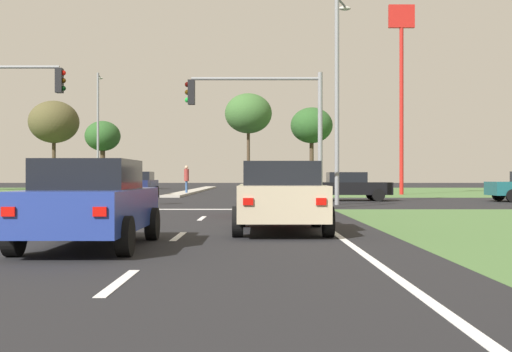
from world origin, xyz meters
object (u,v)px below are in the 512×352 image
car_black_seventh (351,186)px  treeline_fourth (251,114)px  car_blue_sixth (93,203)px  traffic_signal_near_right (271,113)px  car_navy_fifth (141,184)px  treeline_third (105,137)px  treeline_fifth (314,126)px  treeline_second (57,122)px  pedestrian_at_median (189,176)px  car_red_near (276,190)px  street_lamp_second (340,89)px  car_beige_fourth (283,196)px  street_lamp_third (101,126)px  fastfood_pole_sign (404,58)px

car_black_seventh → treeline_fourth: bearing=-168.2°
car_blue_sixth → traffic_signal_near_right: size_ratio=0.81×
car_navy_fifth → treeline_third: treeline_third is taller
treeline_fifth → treeline_fourth: bearing=-143.1°
car_black_seventh → treeline_second: (-24.73, 31.03, 5.86)m
car_navy_fifth → treeline_third: 24.41m
car_blue_sixth → treeline_third: treeline_third is taller
pedestrian_at_median → car_red_near: bearing=32.7°
traffic_signal_near_right → street_lamp_second: size_ratio=0.57×
car_beige_fourth → pedestrian_at_median: pedestrian_at_median is taller
car_beige_fourth → treeline_second: 54.64m
car_beige_fourth → car_black_seventh: 19.75m
car_red_near → street_lamp_third: (-14.41, 36.62, 4.90)m
car_navy_fifth → street_lamp_third: street_lamp_third is taller
street_lamp_third → street_lamp_second: bearing=-58.6°
car_navy_fifth → car_black_seventh: bearing=151.1°
car_navy_fifth → treeline_fourth: bearing=-108.6°
car_navy_fifth → car_blue_sixth: car_navy_fifth is taller
car_black_seventh → treeline_third: treeline_third is taller
car_beige_fourth → fastfood_pole_sign: size_ratio=0.33×
pedestrian_at_median → street_lamp_third: bearing=-122.8°
traffic_signal_near_right → street_lamp_third: 35.51m
fastfood_pole_sign → treeline_second: bearing=147.5°
street_lamp_second → car_blue_sixth: bearing=-110.3°
fastfood_pole_sign → treeline_fifth: size_ratio=1.64×
car_black_seventh → fastfood_pole_sign: bearing=155.7°
car_blue_sixth → treeline_third: bearing=102.8°
car_navy_fifth → treeline_fifth: (12.75, 24.23, 5.45)m
car_navy_fifth → treeline_second: 28.08m
street_lamp_second → treeline_fourth: (-4.33, 31.13, 1.85)m
pedestrian_at_median → treeline_third: size_ratio=0.28×
treeline_third → treeline_fourth: (14.07, -3.23, 1.92)m
car_red_near → street_lamp_second: bearing=69.1°
treeline_second → street_lamp_second: bearing=-56.7°
treeline_second → treeline_fourth: size_ratio=0.99×
car_black_seventh → car_red_near: bearing=-18.1°
street_lamp_second → treeline_third: bearing=118.2°
car_blue_sixth → treeline_second: treeline_second is taller
car_blue_sixth → treeline_fifth: bearing=81.1°
car_navy_fifth → pedestrian_at_median: bearing=-115.8°
car_blue_sixth → street_lamp_third: (-10.92, 46.38, 4.91)m
car_blue_sixth → car_beige_fourth: bearing=43.9°
street_lamp_third → treeline_fourth: 13.44m
treeline_third → treeline_fourth: bearing=-12.9°
street_lamp_second → treeline_fourth: size_ratio=1.05×
car_black_seventh → street_lamp_second: 6.66m
street_lamp_third → treeline_second: size_ratio=1.18×
car_red_near → car_blue_sixth: car_red_near is taller
treeline_fifth → fastfood_pole_sign: bearing=-76.2°
traffic_signal_near_right → street_lamp_third: (-14.31, 32.43, 2.01)m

